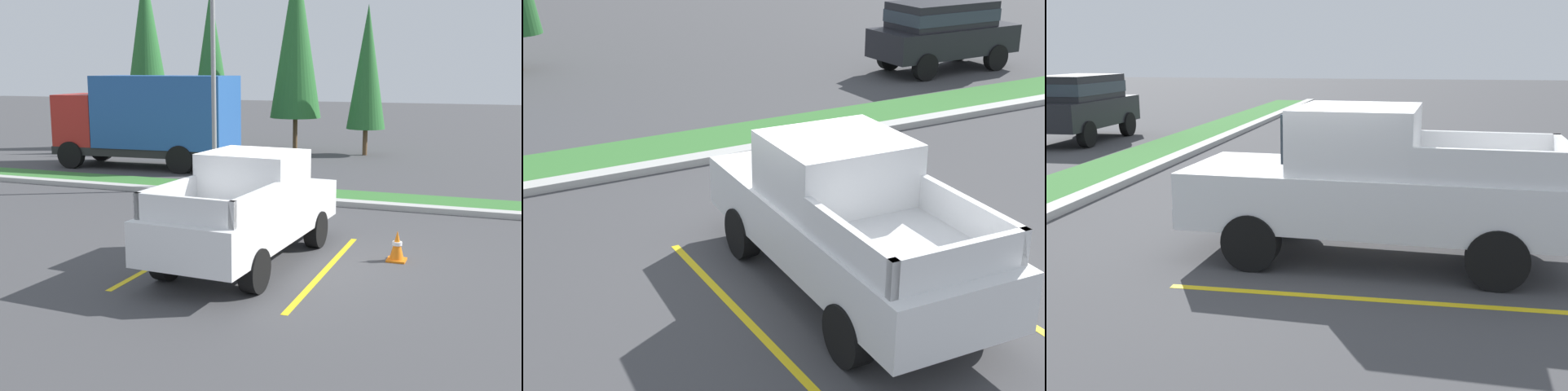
{
  "view_description": "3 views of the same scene",
  "coord_description": "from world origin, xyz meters",
  "views": [
    {
      "loc": [
        4.51,
        -12.11,
        3.66
      ],
      "look_at": [
        -0.14,
        0.26,
        1.1
      ],
      "focal_mm": 45.23,
      "sensor_mm": 36.0,
      "label": 1
    },
    {
      "loc": [
        -5.15,
        -8.37,
        5.05
      ],
      "look_at": [
        -0.7,
        -0.36,
        1.36
      ],
      "focal_mm": 51.47,
      "sensor_mm": 36.0,
      "label": 2
    },
    {
      "loc": [
        -8.47,
        -1.35,
        2.81
      ],
      "look_at": [
        -0.63,
        0.06,
        1.0
      ],
      "focal_mm": 43.63,
      "sensor_mm": 36.0,
      "label": 3
    }
  ],
  "objects": [
    {
      "name": "ground_plane",
      "position": [
        0.0,
        0.0,
        0.0
      ],
      "size": [
        120.0,
        120.0,
        0.0
      ],
      "primitive_type": "plane",
      "color": "#424244"
    },
    {
      "name": "parking_line_near",
      "position": [
        -1.56,
        -0.82,
        0.0
      ],
      "size": [
        0.12,
        4.8,
        0.01
      ],
      "primitive_type": "cube",
      "color": "yellow",
      "rests_on": "ground"
    },
    {
      "name": "parking_line_far",
      "position": [
        1.54,
        -0.82,
        0.0
      ],
      "size": [
        0.12,
        4.8,
        0.01
      ],
      "primitive_type": "cube",
      "color": "yellow",
      "rests_on": "ground"
    },
    {
      "name": "curb_strip",
      "position": [
        0.0,
        5.0,
        0.07
      ],
      "size": [
        56.0,
        0.4,
        0.15
      ],
      "primitive_type": "cube",
      "color": "#B2B2AD",
      "rests_on": "ground"
    },
    {
      "name": "grass_median",
      "position": [
        0.0,
        6.1,
        0.03
      ],
      "size": [
        56.0,
        1.8,
        0.06
      ],
      "primitive_type": "cube",
      "color": "#387533",
      "rests_on": "ground"
    },
    {
      "name": "pickup_truck_main",
      "position": [
        -0.0,
        -0.77,
        1.04
      ],
      "size": [
        2.19,
        5.32,
        2.1
      ],
      "color": "black",
      "rests_on": "ground"
    },
    {
      "name": "cargo_truck_distant",
      "position": [
        -7.96,
        9.38,
        1.85
      ],
      "size": [
        6.93,
        2.86,
        3.4
      ],
      "color": "black",
      "rests_on": "ground"
    },
    {
      "name": "street_light",
      "position": [
        -3.75,
        5.75,
        3.99
      ],
      "size": [
        0.24,
        1.49,
        6.88
      ],
      "color": "gray",
      "rests_on": "ground"
    },
    {
      "name": "cypress_tree_leftmost",
      "position": [
        -11.24,
        14.91,
        4.89
      ],
      "size": [
        2.16,
        2.16,
        8.3
      ],
      "color": "brown",
      "rests_on": "ground"
    },
    {
      "name": "cypress_tree_left_inner",
      "position": [
        -7.84,
        14.57,
        4.14
      ],
      "size": [
        1.83,
        1.83,
        7.03
      ],
      "color": "brown",
      "rests_on": "ground"
    },
    {
      "name": "cypress_tree_center",
      "position": [
        -4.24,
        15.49,
        5.04
      ],
      "size": [
        2.22,
        2.22,
        8.56
      ],
      "color": "brown",
      "rests_on": "ground"
    },
    {
      "name": "cypress_tree_right_inner",
      "position": [
        -1.16,
        15.68,
        3.7
      ],
      "size": [
        1.64,
        1.64,
        6.29
      ],
      "color": "brown",
      "rests_on": "ground"
    },
    {
      "name": "traffic_cone",
      "position": [
        2.67,
        0.25,
        0.29
      ],
      "size": [
        0.36,
        0.36,
        0.6
      ],
      "color": "orange",
      "rests_on": "ground"
    }
  ]
}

